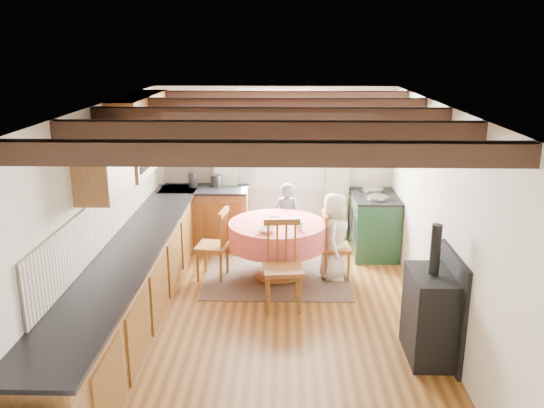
{
  "coord_description": "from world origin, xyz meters",
  "views": [
    {
      "loc": [
        0.14,
        -5.67,
        3.02
      ],
      "look_at": [
        0.0,
        0.8,
        1.15
      ],
      "focal_mm": 36.99,
      "sensor_mm": 36.0,
      "label": 1
    }
  ],
  "objects_px": {
    "chair_right": "(336,245)",
    "cup": "(300,226)",
    "child_far": "(286,220)",
    "aga_range": "(374,224)",
    "cast_iron_stove": "(432,293)",
    "dining_table": "(277,250)",
    "chair_left": "(212,244)",
    "child_right": "(334,236)",
    "chair_near": "(283,266)"
  },
  "relations": [
    {
      "from": "chair_left",
      "to": "chair_right",
      "type": "relative_size",
      "value": 1.05
    },
    {
      "from": "child_far",
      "to": "cup",
      "type": "xyz_separation_m",
      "value": [
        0.17,
        -1.1,
        0.26
      ]
    },
    {
      "from": "chair_near",
      "to": "child_far",
      "type": "height_order",
      "value": "child_far"
    },
    {
      "from": "chair_left",
      "to": "aga_range",
      "type": "bearing_deg",
      "value": 121.98
    },
    {
      "from": "dining_table",
      "to": "aga_range",
      "type": "relative_size",
      "value": 1.3
    },
    {
      "from": "dining_table",
      "to": "aga_range",
      "type": "distance_m",
      "value": 1.7
    },
    {
      "from": "aga_range",
      "to": "child_right",
      "type": "relative_size",
      "value": 0.84
    },
    {
      "from": "aga_range",
      "to": "cast_iron_stove",
      "type": "relative_size",
      "value": 0.71
    },
    {
      "from": "cast_iron_stove",
      "to": "cup",
      "type": "bearing_deg",
      "value": 127.21
    },
    {
      "from": "chair_near",
      "to": "chair_left",
      "type": "height_order",
      "value": "chair_near"
    },
    {
      "from": "chair_left",
      "to": "child_far",
      "type": "height_order",
      "value": "child_far"
    },
    {
      "from": "chair_left",
      "to": "child_far",
      "type": "xyz_separation_m",
      "value": [
        0.97,
        0.82,
        0.07
      ]
    },
    {
      "from": "dining_table",
      "to": "chair_left",
      "type": "distance_m",
      "value": 0.86
    },
    {
      "from": "child_far",
      "to": "child_right",
      "type": "relative_size",
      "value": 0.95
    },
    {
      "from": "child_right",
      "to": "cup",
      "type": "relative_size",
      "value": 11.65
    },
    {
      "from": "chair_left",
      "to": "aga_range",
      "type": "relative_size",
      "value": 0.97
    },
    {
      "from": "chair_left",
      "to": "cast_iron_stove",
      "type": "relative_size",
      "value": 0.69
    },
    {
      "from": "chair_left",
      "to": "cast_iron_stove",
      "type": "distance_m",
      "value": 3.06
    },
    {
      "from": "child_far",
      "to": "child_right",
      "type": "xyz_separation_m",
      "value": [
        0.63,
        -0.8,
        0.03
      ]
    },
    {
      "from": "chair_right",
      "to": "cast_iron_stove",
      "type": "distance_m",
      "value": 2.09
    },
    {
      "from": "dining_table",
      "to": "cast_iron_stove",
      "type": "distance_m",
      "value": 2.47
    },
    {
      "from": "cup",
      "to": "child_far",
      "type": "bearing_deg",
      "value": 98.53
    },
    {
      "from": "chair_near",
      "to": "aga_range",
      "type": "distance_m",
      "value": 2.26
    },
    {
      "from": "chair_left",
      "to": "child_right",
      "type": "distance_m",
      "value": 1.61
    },
    {
      "from": "chair_left",
      "to": "chair_right",
      "type": "distance_m",
      "value": 1.63
    },
    {
      "from": "chair_right",
      "to": "cup",
      "type": "height_order",
      "value": "chair_right"
    },
    {
      "from": "chair_right",
      "to": "aga_range",
      "type": "distance_m",
      "value": 1.12
    },
    {
      "from": "chair_near",
      "to": "aga_range",
      "type": "height_order",
      "value": "chair_near"
    },
    {
      "from": "dining_table",
      "to": "child_right",
      "type": "relative_size",
      "value": 1.09
    },
    {
      "from": "chair_right",
      "to": "child_right",
      "type": "bearing_deg",
      "value": 104.61
    },
    {
      "from": "cup",
      "to": "chair_right",
      "type": "bearing_deg",
      "value": 32.1
    },
    {
      "from": "chair_near",
      "to": "chair_right",
      "type": "bearing_deg",
      "value": 46.57
    },
    {
      "from": "cast_iron_stove",
      "to": "child_right",
      "type": "distance_m",
      "value": 2.08
    },
    {
      "from": "chair_near",
      "to": "cast_iron_stove",
      "type": "height_order",
      "value": "cast_iron_stove"
    },
    {
      "from": "cup",
      "to": "aga_range",
      "type": "bearing_deg",
      "value": 47.51
    },
    {
      "from": "cast_iron_stove",
      "to": "child_far",
      "type": "xyz_separation_m",
      "value": [
        -1.4,
        2.73,
        -0.14
      ]
    },
    {
      "from": "cup",
      "to": "chair_left",
      "type": "bearing_deg",
      "value": 166.38
    },
    {
      "from": "chair_left",
      "to": "chair_right",
      "type": "bearing_deg",
      "value": 100.23
    },
    {
      "from": "dining_table",
      "to": "chair_left",
      "type": "relative_size",
      "value": 1.34
    },
    {
      "from": "chair_left",
      "to": "aga_range",
      "type": "height_order",
      "value": "chair_left"
    },
    {
      "from": "cast_iron_stove",
      "to": "child_far",
      "type": "relative_size",
      "value": 1.26
    },
    {
      "from": "chair_right",
      "to": "cast_iron_stove",
      "type": "height_order",
      "value": "cast_iron_stove"
    },
    {
      "from": "chair_near",
      "to": "cast_iron_stove",
      "type": "bearing_deg",
      "value": -41.54
    },
    {
      "from": "child_far",
      "to": "cup",
      "type": "relative_size",
      "value": 11.02
    },
    {
      "from": "child_right",
      "to": "cup",
      "type": "height_order",
      "value": "child_right"
    },
    {
      "from": "cup",
      "to": "dining_table",
      "type": "bearing_deg",
      "value": 134.43
    },
    {
      "from": "aga_range",
      "to": "child_far",
      "type": "bearing_deg",
      "value": -174.2
    },
    {
      "from": "dining_table",
      "to": "cup",
      "type": "height_order",
      "value": "cup"
    },
    {
      "from": "chair_right",
      "to": "child_far",
      "type": "bearing_deg",
      "value": 35.46
    },
    {
      "from": "chair_near",
      "to": "chair_right",
      "type": "distance_m",
      "value": 1.13
    }
  ]
}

